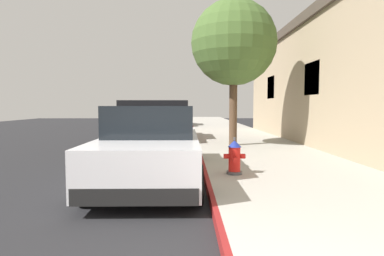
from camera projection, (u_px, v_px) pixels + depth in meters
The scene contains 8 objects.
ground_plane at pixel (84, 153), 11.60m from camera, with size 30.20×60.00×0.20m, color #232326.
sidewalk_pavement at pixel (251, 147), 11.68m from camera, with size 3.75×60.00×0.16m, color #ADA89E.
curb_painted_edge at pixel (198, 147), 11.65m from camera, with size 0.08×60.00×0.16m, color maroon.
police_cruiser at pixel (153, 145), 6.82m from camera, with size 1.94×4.84×1.68m.
parked_car_silver_ahead at pixel (167, 125), 14.29m from camera, with size 1.94×4.84×1.56m.
parked_car_dark_far at pixel (175, 117), 24.05m from camera, with size 1.94×4.84×1.56m.
fire_hydrant at pixel (234, 157), 6.66m from camera, with size 0.44×0.40×0.76m.
street_tree at pixel (234, 43), 11.40m from camera, with size 2.99×2.99×5.11m.
Camera 1 is at (-0.43, -1.57, 1.56)m, focal length 30.46 mm.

